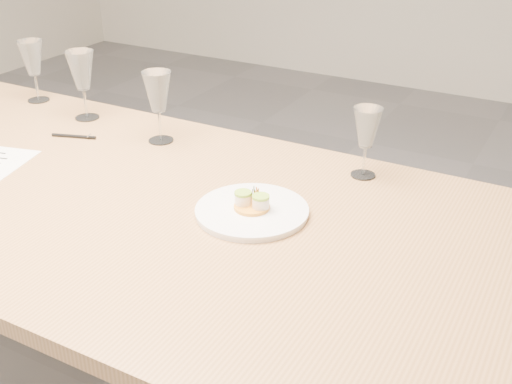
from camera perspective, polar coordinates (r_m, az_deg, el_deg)
The scene contains 7 objects.
dining_table at distance 1.79m, azimuth -16.25°, elevation -0.65°, with size 2.40×1.00×0.75m.
dinner_plate at distance 1.50m, azimuth -0.36°, elevation -1.61°, with size 0.27×0.27×0.07m.
ballpoint_pen at distance 2.01m, azimuth -15.87°, elevation 4.79°, with size 0.14×0.06×0.01m.
wine_glass_1 at distance 2.34m, azimuth -19.28°, elevation 11.10°, with size 0.08×0.08×0.21m.
wine_glass_2 at distance 2.12m, azimuth -15.26°, elevation 10.28°, with size 0.09×0.09×0.22m.
wine_glass_3 at distance 1.89m, azimuth -8.74°, elevation 8.68°, with size 0.09×0.09×0.21m.
wine_glass_4 at distance 1.67m, azimuth 9.82°, elevation 5.53°, with size 0.08×0.08×0.19m.
Camera 1 is at (1.17, -1.09, 1.48)m, focal length 45.00 mm.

